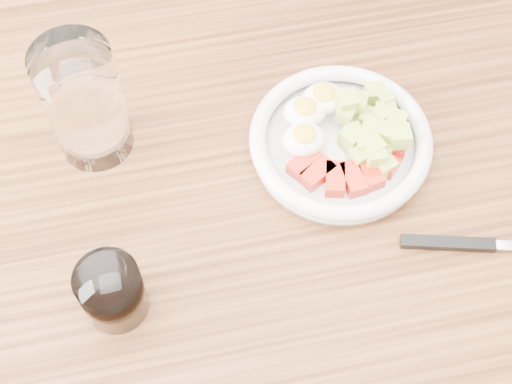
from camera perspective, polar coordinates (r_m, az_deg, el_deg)
dining_table at (r=0.84m, az=0.81°, el=-4.82°), size 1.50×0.90×0.77m
bowl at (r=0.78m, az=6.81°, el=4.23°), size 0.20×0.20×0.05m
fork at (r=0.76m, az=17.08°, el=-4.04°), size 0.20×0.07×0.01m
water_glass at (r=0.76m, az=-13.57°, el=6.97°), size 0.08×0.08×0.14m
coffee_glass at (r=0.69m, az=-11.44°, el=-7.85°), size 0.06×0.06×0.07m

